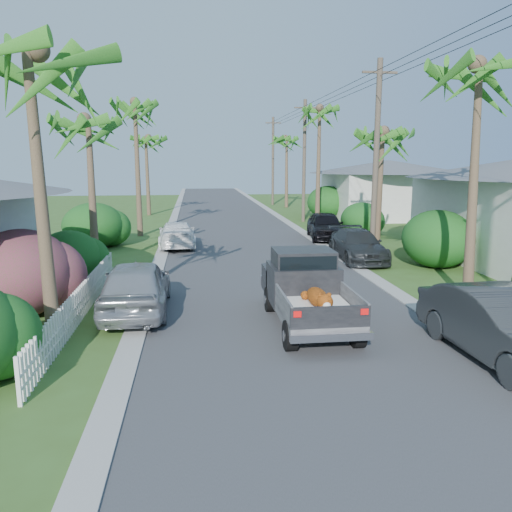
{
  "coord_description": "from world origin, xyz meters",
  "views": [
    {
      "loc": [
        -2.65,
        -9.21,
        4.57
      ],
      "look_at": [
        -0.61,
        7.25,
        1.4
      ],
      "focal_mm": 35.0,
      "sensor_mm": 36.0,
      "label": 1
    }
  ],
  "objects": [
    {
      "name": "curb_left",
      "position": [
        -4.3,
        25.0,
        0.03
      ],
      "size": [
        0.6,
        100.0,
        0.06
      ],
      "primitive_type": "cube",
      "color": "#A5A39E",
      "rests_on": "ground"
    },
    {
      "name": "utility_pole_c",
      "position": [
        5.6,
        28.0,
        4.6
      ],
      "size": [
        1.6,
        0.26,
        9.0
      ],
      "color": "brown",
      "rests_on": "ground"
    },
    {
      "name": "parked_car_lf",
      "position": [
        -3.6,
        17.56,
        0.68
      ],
      "size": [
        2.08,
        4.77,
        1.36
      ],
      "primitive_type": "imported",
      "rotation": [
        0.0,
        0.0,
        3.18
      ],
      "color": "white",
      "rests_on": "ground"
    },
    {
      "name": "curb_right",
      "position": [
        4.3,
        25.0,
        0.03
      ],
      "size": [
        0.6,
        100.0,
        0.06
      ],
      "primitive_type": "cube",
      "color": "#A5A39E",
      "rests_on": "ground"
    },
    {
      "name": "shrub_l_b",
      "position": [
        -7.8,
        6.0,
        1.3
      ],
      "size": [
        3.0,
        3.3,
        2.6
      ],
      "primitive_type": "ellipsoid",
      "color": "#B31961",
      "rests_on": "ground"
    },
    {
      "name": "parked_car_ln",
      "position": [
        -4.45,
        5.8,
        0.82
      ],
      "size": [
        1.99,
        4.86,
        1.65
      ],
      "primitive_type": "imported",
      "rotation": [
        0.0,
        0.0,
        3.15
      ],
      "color": "#A6A7AD",
      "rests_on": "ground"
    },
    {
      "name": "utility_pole_b",
      "position": [
        5.6,
        13.0,
        4.6
      ],
      "size": [
        1.6,
        0.26,
        9.0
      ],
      "color": "brown",
      "rests_on": "ground"
    },
    {
      "name": "parked_car_rf",
      "position": [
        5.0,
        19.25,
        0.8
      ],
      "size": [
        2.44,
        4.89,
        1.6
      ],
      "primitive_type": "imported",
      "rotation": [
        0.0,
        0.0,
        -0.12
      ],
      "color": "black",
      "rests_on": "ground"
    },
    {
      "name": "palm_l_b",
      "position": [
        -6.8,
        12.0,
        6.15
      ],
      "size": [
        4.4,
        4.4,
        7.4
      ],
      "color": "brown",
      "rests_on": "ground"
    },
    {
      "name": "palm_r_b",
      "position": [
        6.6,
        15.0,
        5.95
      ],
      "size": [
        4.4,
        4.4,
        7.2
      ],
      "color": "brown",
      "rests_on": "ground"
    },
    {
      "name": "palm_r_d",
      "position": [
        6.5,
        40.0,
        6.74
      ],
      "size": [
        4.4,
        4.4,
        8.0
      ],
      "color": "brown",
      "rests_on": "ground"
    },
    {
      "name": "palm_r_a",
      "position": [
        6.3,
        6.0,
        7.42
      ],
      "size": [
        4.4,
        4.4,
        8.7
      ],
      "color": "brown",
      "rests_on": "ground"
    },
    {
      "name": "shrub_l_c",
      "position": [
        -7.4,
        10.0,
        1.0
      ],
      "size": [
        2.4,
        2.64,
        2.0
      ],
      "primitive_type": "ellipsoid",
      "color": "#1F4F16",
      "rests_on": "ground"
    },
    {
      "name": "shrub_r_d",
      "position": [
        8.0,
        30.0,
        1.3
      ],
      "size": [
        3.2,
        3.52,
        2.6
      ],
      "primitive_type": "ellipsoid",
      "color": "#1F4F16",
      "rests_on": "ground"
    },
    {
      "name": "palm_l_c",
      "position": [
        -6.0,
        22.0,
        7.91
      ],
      "size": [
        4.4,
        4.4,
        9.2
      ],
      "color": "brown",
      "rests_on": "ground"
    },
    {
      "name": "parked_car_rn",
      "position": [
        4.33,
        0.96,
        0.82
      ],
      "size": [
        1.94,
        5.05,
        1.64
      ],
      "primitive_type": "imported",
      "rotation": [
        0.0,
        0.0,
        0.04
      ],
      "color": "#2B2E30",
      "rests_on": "ground"
    },
    {
      "name": "house_right_far",
      "position": [
        13.0,
        30.0,
        2.12
      ],
      "size": [
        9.0,
        8.0,
        4.6
      ],
      "color": "silver",
      "rests_on": "ground"
    },
    {
      "name": "shrub_r_c",
      "position": [
        7.5,
        20.0,
        1.05
      ],
      "size": [
        2.6,
        2.86,
        2.1
      ],
      "primitive_type": "ellipsoid",
      "color": "#1F4F16",
      "rests_on": "ground"
    },
    {
      "name": "shrub_l_d",
      "position": [
        -8.0,
        18.0,
        1.2
      ],
      "size": [
        3.2,
        3.52,
        2.4
      ],
      "primitive_type": "ellipsoid",
      "color": "#1F4F16",
      "rests_on": "ground"
    },
    {
      "name": "pickup_truck",
      "position": [
        0.45,
        4.38,
        1.01
      ],
      "size": [
        1.98,
        5.12,
        2.06
      ],
      "color": "black",
      "rests_on": "ground"
    },
    {
      "name": "palm_l_d",
      "position": [
        -6.5,
        34.0,
        6.44
      ],
      "size": [
        4.4,
        4.4,
        7.7
      ],
      "color": "brown",
      "rests_on": "ground"
    },
    {
      "name": "utility_pole_d",
      "position": [
        5.6,
        43.0,
        4.6
      ],
      "size": [
        1.6,
        0.26,
        9.0
      ],
      "color": "brown",
      "rests_on": "ground"
    },
    {
      "name": "palm_l_a",
      "position": [
        -6.2,
        3.0,
        6.93
      ],
      "size": [
        4.4,
        4.4,
        8.2
      ],
      "color": "brown",
      "rests_on": "ground"
    },
    {
      "name": "shrub_r_b",
      "position": [
        7.8,
        11.0,
        1.25
      ],
      "size": [
        3.0,
        3.3,
        2.5
      ],
      "primitive_type": "ellipsoid",
      "color": "#1F4F16",
      "rests_on": "ground"
    },
    {
      "name": "parked_car_rm",
      "position": [
        4.87,
        12.92,
        0.7
      ],
      "size": [
        2.11,
        4.86,
        1.39
      ],
      "primitive_type": "imported",
      "rotation": [
        0.0,
        0.0,
        -0.03
      ],
      "color": "#292C2E",
      "rests_on": "ground"
    },
    {
      "name": "road",
      "position": [
        0.0,
        25.0,
        0.01
      ],
      "size": [
        8.0,
        100.0,
        0.02
      ],
      "primitive_type": "cube",
      "color": "#38383A",
      "rests_on": "ground"
    },
    {
      "name": "palm_r_c",
      "position": [
        6.2,
        26.0,
        8.11
      ],
      "size": [
        4.4,
        4.4,
        9.4
      ],
      "color": "brown",
      "rests_on": "ground"
    },
    {
      "name": "picket_fence",
      "position": [
        -6.0,
        5.5,
        0.5
      ],
      "size": [
        0.1,
        11.0,
        1.0
      ],
      "primitive_type": "cube",
      "color": "white",
      "rests_on": "ground"
    },
    {
      "name": "ground",
      "position": [
        0.0,
        0.0,
        0.0
      ],
      "size": [
        120.0,
        120.0,
        0.0
      ],
      "primitive_type": "plane",
      "color": "#3C5A22",
      "rests_on": "ground"
    }
  ]
}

